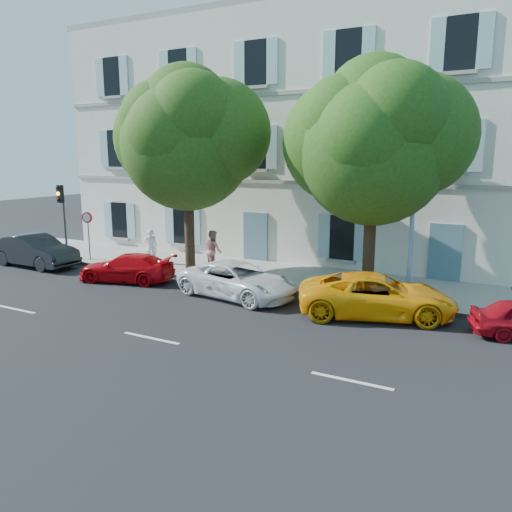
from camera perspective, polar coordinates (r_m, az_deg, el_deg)
The scene contains 15 objects.
ground at distance 18.09m, azimuth -3.76°, elevation -5.38°, with size 90.00×90.00×0.00m, color black.
sidewalk at distance 21.85m, azimuth 2.36°, elevation -2.21°, with size 36.00×4.50×0.15m, color #A09E96.
kerb at distance 19.97m, azimuth -0.33°, elevation -3.50°, with size 36.00×0.16×0.16m, color #9E998E.
building at distance 26.55m, azimuth 7.97°, elevation 13.00°, with size 28.00×7.00×12.00m, color silver.
car_dark_sedan at distance 26.04m, azimuth -23.94°, elevation 0.57°, with size 1.61×4.61×1.52m, color black.
car_red_coupe at distance 21.65m, azimuth -14.56°, elevation -1.31°, with size 1.65×4.05×1.18m, color #C4050B.
car_white_coupe at distance 18.65m, azimuth -2.13°, elevation -2.77°, with size 2.16×4.69×1.30m, color white.
car_yellow_supercar at distance 16.90m, azimuth 13.63°, elevation -4.41°, with size 2.34×5.08×1.41m, color #FFA60A.
tree_left at distance 21.57m, azimuth -7.87°, elevation 12.42°, with size 5.50×5.50×8.53m.
tree_right at distance 18.30m, azimuth 13.28°, elevation 11.68°, with size 5.31×5.31×8.18m.
traffic_light at distance 26.40m, azimuth -21.31°, elevation 5.37°, with size 0.29×0.41×3.65m.
road_sign at distance 25.91m, azimuth -18.67°, elevation 3.35°, with size 0.54×0.17×2.36m.
street_lamp at distance 17.84m, azimuth 17.60°, elevation 8.33°, with size 0.26×1.60×7.54m.
pedestrian_a at distance 24.35m, azimuth -11.92°, elevation 1.12°, with size 0.60×0.39×1.64m, color white.
pedestrian_b at distance 22.33m, azimuth -4.93°, elevation 0.64°, with size 0.88×0.69×1.82m, color tan.
Camera 1 is at (9.12, -14.72, 5.23)m, focal length 35.00 mm.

